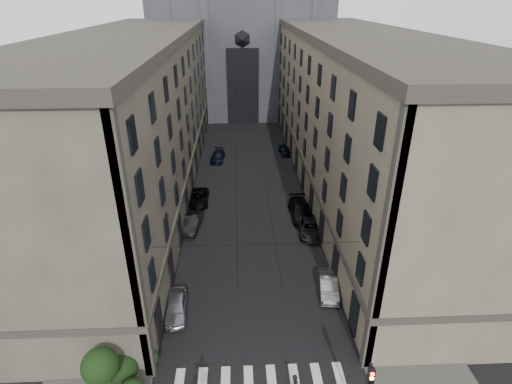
{
  "coord_description": "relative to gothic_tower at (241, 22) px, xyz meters",
  "views": [
    {
      "loc": [
        -1.11,
        -12.41,
        22.5
      ],
      "look_at": [
        0.12,
        13.63,
        9.65
      ],
      "focal_mm": 28.0,
      "sensor_mm": 36.0,
      "label": 1
    }
  ],
  "objects": [
    {
      "name": "car_right_midnear",
      "position": [
        6.2,
        -51.86,
        -17.11
      ],
      "size": [
        2.61,
        5.12,
        1.38
      ],
      "primitive_type": "imported",
      "rotation": [
        0.0,
        0.0,
        -0.06
      ],
      "color": "black",
      "rests_on": "ground"
    },
    {
      "name": "gothic_tower",
      "position": [
        0.0,
        0.0,
        0.0
      ],
      "size": [
        35.0,
        23.0,
        58.0
      ],
      "color": "#2D2D33",
      "rests_on": "ground"
    },
    {
      "name": "building_left",
      "position": [
        -13.44,
        -38.96,
        -8.45
      ],
      "size": [
        13.6,
        60.6,
        18.85
      ],
      "color": "#483F37",
      "rests_on": "ground"
    },
    {
      "name": "car_right_near",
      "position": [
        6.2,
        -61.18,
        -17.1
      ],
      "size": [
        1.96,
        4.37,
        1.39
      ],
      "primitive_type": "imported",
      "rotation": [
        0.0,
        0.0,
        -0.12
      ],
      "color": "gray",
      "rests_on": "ground"
    },
    {
      "name": "shrub_cluster",
      "position": [
        -8.72,
        -69.95,
        -16.0
      ],
      "size": [
        3.9,
        4.4,
        3.9
      ],
      "color": "black",
      "rests_on": "sidewalk_left"
    },
    {
      "name": "car_left_far",
      "position": [
        -4.26,
        -30.63,
        -17.13
      ],
      "size": [
        2.34,
        4.78,
        1.34
      ],
      "primitive_type": "imported",
      "rotation": [
        0.0,
        0.0,
        -0.1
      ],
      "color": "black",
      "rests_on": "ground"
    },
    {
      "name": "car_left_near",
      "position": [
        -6.2,
        -63.15,
        -17.08
      ],
      "size": [
        1.96,
        4.33,
        1.44
      ],
      "primitive_type": "imported",
      "rotation": [
        0.0,
        0.0,
        0.06
      ],
      "color": "gray",
      "rests_on": "ground"
    },
    {
      "name": "tram_wires",
      "position": [
        0.0,
        -39.33,
        -10.55
      ],
      "size": [
        14.0,
        60.0,
        0.43
      ],
      "color": "black",
      "rests_on": "ground"
    },
    {
      "name": "car_right_midfar",
      "position": [
        5.76,
        -48.35,
        -16.98
      ],
      "size": [
        2.44,
        5.68,
        1.63
      ],
      "primitive_type": "imported",
      "rotation": [
        0.0,
        0.0,
        0.03
      ],
      "color": "black",
      "rests_on": "ground"
    },
    {
      "name": "car_right_far",
      "position": [
        6.2,
        -28.36,
        -17.15
      ],
      "size": [
        1.89,
        3.93,
        1.3
      ],
      "primitive_type": "imported",
      "rotation": [
        0.0,
        0.0,
        0.1
      ],
      "color": "black",
      "rests_on": "ground"
    },
    {
      "name": "building_right",
      "position": [
        13.44,
        -38.96,
        -8.45
      ],
      "size": [
        13.6,
        60.6,
        18.85
      ],
      "color": "brown",
      "rests_on": "ground"
    },
    {
      "name": "car_left_midfar",
      "position": [
        -5.97,
        -44.38,
        -17.12
      ],
      "size": [
        2.31,
        4.91,
        1.36
      ],
      "primitive_type": "imported",
      "rotation": [
        0.0,
        0.0,
        0.01
      ],
      "color": "black",
      "rests_on": "ground"
    },
    {
      "name": "sidewalk_right",
      "position": [
        10.5,
        -38.96,
        -17.72
      ],
      "size": [
        7.0,
        80.0,
        0.15
      ],
      "primitive_type": "cube",
      "color": "#383533",
      "rests_on": "ground"
    },
    {
      "name": "car_left_midnear",
      "position": [
        -6.2,
        -50.44,
        -17.05
      ],
      "size": [
        2.18,
        4.71,
        1.5
      ],
      "primitive_type": "imported",
      "rotation": [
        0.0,
        0.0,
        -0.13
      ],
      "color": "black",
      "rests_on": "ground"
    },
    {
      "name": "sidewalk_left",
      "position": [
        -10.5,
        -38.96,
        -17.72
      ],
      "size": [
        7.0,
        80.0,
        0.15
      ],
      "primitive_type": "cube",
      "color": "#383533",
      "rests_on": "ground"
    }
  ]
}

